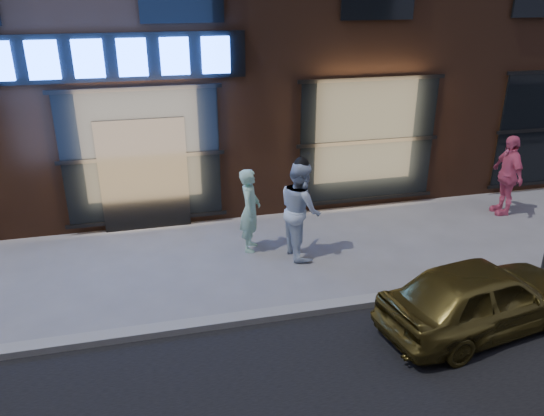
{
  "coord_description": "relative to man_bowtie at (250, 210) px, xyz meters",
  "views": [
    {
      "loc": [
        0.14,
        -6.86,
        4.89
      ],
      "look_at": [
        2.19,
        1.6,
        1.2
      ],
      "focal_mm": 35.0,
      "sensor_mm": 36.0,
      "label": 1
    }
  ],
  "objects": [
    {
      "name": "man_cap",
      "position": [
        0.88,
        -0.45,
        0.11
      ],
      "size": [
        0.8,
        0.98,
        1.89
      ],
      "primitive_type": "imported",
      "rotation": [
        0.0,
        0.0,
        1.66
      ],
      "color": "white",
      "rests_on": "ground"
    },
    {
      "name": "gold_sedan",
      "position": [
        2.87,
        -3.43,
        -0.28
      ],
      "size": [
        3.47,
        1.86,
        1.12
      ],
      "primitive_type": "imported",
      "rotation": [
        0.0,
        0.0,
        1.74
      ],
      "color": "brown",
      "rests_on": "ground"
    },
    {
      "name": "man_bowtie",
      "position": [
        0.0,
        0.0,
        0.0
      ],
      "size": [
        0.58,
        0.71,
        1.67
      ],
      "primitive_type": "imported",
      "rotation": [
        0.0,
        0.0,
        1.24
      ],
      "color": "#C2FFD9",
      "rests_on": "ground"
    },
    {
      "name": "ground",
      "position": [
        -1.95,
        -2.43,
        -0.84
      ],
      "size": [
        90.0,
        90.0,
        0.0
      ],
      "primitive_type": "plane",
      "color": "slate",
      "rests_on": "ground"
    },
    {
      "name": "curb",
      "position": [
        -1.95,
        -2.43,
        -0.78
      ],
      "size": [
        60.0,
        0.25,
        0.12
      ],
      "primitive_type": "cube",
      "color": "gray",
      "rests_on": "ground"
    },
    {
      "name": "passerby",
      "position": [
        6.0,
        0.42,
        0.08
      ],
      "size": [
        0.56,
        1.12,
        1.84
      ],
      "primitive_type": "imported",
      "rotation": [
        0.0,
        0.0,
        -1.68
      ],
      "color": "#EF628D",
      "rests_on": "ground"
    }
  ]
}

